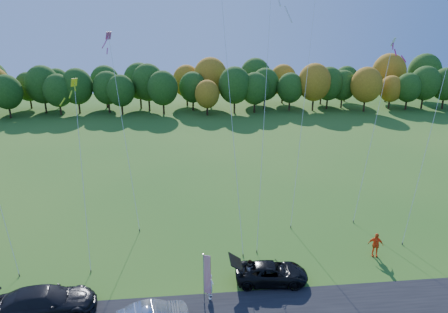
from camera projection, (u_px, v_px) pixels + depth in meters
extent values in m
plane|color=#245C18|center=(233.00, 282.00, 26.99)|extent=(160.00, 160.00, 0.00)
imported|color=black|center=(271.00, 273.00, 26.89)|extent=(5.05, 2.66, 1.35)
imported|color=black|center=(45.00, 302.00, 23.79)|extent=(6.14, 3.08, 1.71)
imported|color=white|center=(210.00, 286.00, 25.22)|extent=(0.52, 0.70, 1.74)
imported|color=gray|center=(250.00, 271.00, 26.77)|extent=(1.00, 1.04, 1.69)
imported|color=#F35216|center=(376.00, 245.00, 29.79)|extent=(1.20, 0.81, 1.89)
cylinder|color=#999999|center=(204.00, 279.00, 24.40)|extent=(0.06, 0.06, 3.56)
cube|color=red|center=(207.00, 275.00, 24.22)|extent=(0.42, 0.20, 2.67)
cube|color=navy|center=(207.00, 260.00, 23.94)|extent=(0.42, 0.19, 0.69)
cylinder|color=#4C3F33|center=(243.00, 255.00, 29.97)|extent=(0.08, 0.08, 0.20)
cylinder|color=#4C3F33|center=(291.00, 227.00, 34.17)|extent=(0.08, 0.08, 0.20)
cylinder|color=#4C3F33|center=(257.00, 251.00, 30.48)|extent=(0.08, 0.08, 0.20)
cylinder|color=#4C3F33|center=(402.00, 243.00, 31.57)|extent=(0.08, 0.08, 0.20)
cylinder|color=#4C3F33|center=(91.00, 271.00, 28.04)|extent=(0.08, 0.08, 0.20)
cube|color=yellow|center=(74.00, 82.00, 29.74)|extent=(1.05, 1.05, 1.24)
cylinder|color=#4C3F33|center=(19.00, 275.00, 27.60)|extent=(0.08, 0.08, 0.20)
cylinder|color=#4C3F33|center=(353.00, 221.00, 35.09)|extent=(0.08, 0.08, 0.20)
cube|color=silver|center=(393.00, 42.00, 36.78)|extent=(1.32, 1.32, 1.57)
cylinder|color=#4C3F33|center=(140.00, 230.00, 33.64)|extent=(0.08, 0.08, 0.20)
cube|color=#C5417C|center=(108.00, 36.00, 34.83)|extent=(1.11, 1.11, 1.32)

